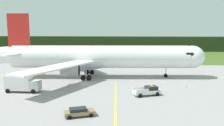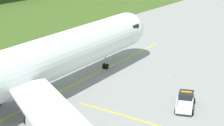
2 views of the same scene
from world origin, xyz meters
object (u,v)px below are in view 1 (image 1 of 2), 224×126
Objects in this scene: staff_car at (79,112)px; airliner at (98,57)px; ops_pickup_truck at (148,91)px; catering_truck at (22,83)px.

airliner is at bearing 90.96° from staff_car.
catering_truck reaches higher than ops_pickup_truck.
ops_pickup_truck is at bearing -2.04° from catering_truck.
staff_car is at bearing -41.95° from catering_truck.
ops_pickup_truck is at bearing -54.73° from airliner.
airliner is 11.62× the size of staff_car.
staff_car is (0.47, -28.07, -4.57)m from airliner.
catering_truck is (-13.67, -15.36, -3.46)m from airliner.
airliner is 20.38m from ops_pickup_truck.
ops_pickup_truck reaches higher than staff_car.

